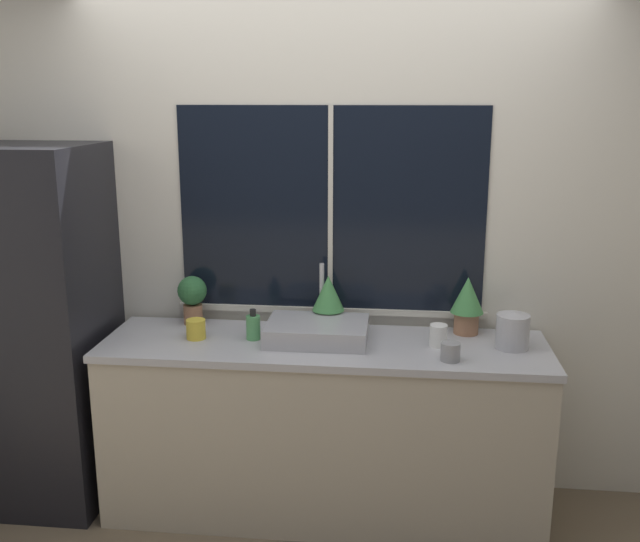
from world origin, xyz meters
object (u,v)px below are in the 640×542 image
(mug_grey, at_px, (450,352))
(refrigerator, at_px, (43,326))
(potted_plant_left, at_px, (192,296))
(kettle, at_px, (513,330))
(mug_yellow, at_px, (196,329))
(mug_white, at_px, (438,335))
(potted_plant_right, at_px, (467,302))
(sink, at_px, (317,331))
(potted_plant_center, at_px, (329,298))
(soap_bottle, at_px, (253,327))

(mug_grey, bearing_deg, refrigerator, 173.77)
(potted_plant_left, height_order, kettle, potted_plant_left)
(refrigerator, height_order, mug_grey, refrigerator)
(mug_yellow, xyz_separation_m, mug_white, (1.15, 0.02, 0.00))
(potted_plant_right, relative_size, mug_white, 2.74)
(potted_plant_left, relative_size, kettle, 1.41)
(kettle, bearing_deg, sink, 179.27)
(potted_plant_left, height_order, potted_plant_center, potted_plant_center)
(potted_plant_center, distance_m, mug_grey, 0.70)
(soap_bottle, relative_size, mug_grey, 1.74)
(sink, distance_m, kettle, 0.91)
(potted_plant_right, height_order, mug_white, potted_plant_right)
(potted_plant_right, relative_size, kettle, 1.60)
(potted_plant_right, distance_m, mug_grey, 0.42)
(sink, relative_size, potted_plant_right, 1.68)
(potted_plant_left, distance_m, mug_grey, 1.34)
(potted_plant_left, height_order, potted_plant_right, potted_plant_right)
(sink, relative_size, mug_yellow, 5.07)
(potted_plant_left, distance_m, mug_white, 1.25)
(mug_yellow, relative_size, kettle, 0.53)
(potted_plant_center, bearing_deg, potted_plant_left, 180.00)
(sink, distance_m, mug_white, 0.57)
(mug_yellow, bearing_deg, potted_plant_center, 19.79)
(soap_bottle, bearing_deg, potted_plant_left, 150.35)
(soap_bottle, xyz_separation_m, mug_grey, (0.92, -0.18, -0.02))
(mug_grey, relative_size, mug_white, 0.83)
(refrigerator, relative_size, potted_plant_right, 6.31)
(potted_plant_left, distance_m, soap_bottle, 0.42)
(soap_bottle, bearing_deg, potted_plant_right, 11.15)
(potted_plant_left, xyz_separation_m, mug_grey, (1.27, -0.39, -0.11))
(potted_plant_left, relative_size, mug_white, 2.41)
(potted_plant_right, bearing_deg, mug_grey, -104.70)
(soap_bottle, bearing_deg, mug_grey, -11.31)
(refrigerator, distance_m, mug_grey, 2.01)
(potted_plant_center, height_order, mug_grey, potted_plant_center)
(refrigerator, relative_size, mug_grey, 20.91)
(sink, relative_size, soap_bottle, 3.20)
(potted_plant_left, bearing_deg, kettle, -6.91)
(refrigerator, height_order, mug_white, refrigerator)
(potted_plant_left, xyz_separation_m, soap_bottle, (0.35, -0.20, -0.09))
(sink, relative_size, potted_plant_center, 1.75)
(sink, height_order, potted_plant_center, sink)
(refrigerator, height_order, potted_plant_right, refrigerator)
(potted_plant_left, bearing_deg, mug_yellow, -70.72)
(potted_plant_right, relative_size, mug_yellow, 3.01)
(mug_grey, xyz_separation_m, kettle, (0.29, 0.20, 0.05))
(potted_plant_left, height_order, mug_white, potted_plant_left)
(sink, distance_m, soap_bottle, 0.31)
(refrigerator, xyz_separation_m, potted_plant_center, (1.42, 0.17, 0.14))
(sink, bearing_deg, soap_bottle, -175.70)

